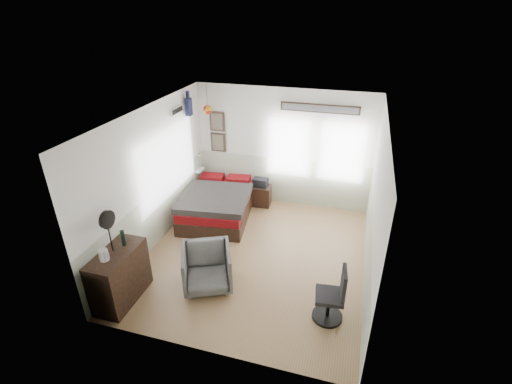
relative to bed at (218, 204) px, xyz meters
The scene contains 12 objects.
ground_plane 1.71m from the bed, 44.26° to the right, with size 4.00×4.50×0.01m, color #9C7148.
room_shell 1.99m from the bed, 41.20° to the right, with size 4.02×4.52×2.71m.
wall_decor 1.96m from the bed, 82.39° to the left, with size 3.55×1.32×1.44m.
bed is the anchor object (origin of this frame).
dresser 2.89m from the bed, 100.62° to the right, with size 0.48×1.00×0.90m, color black.
armchair 2.28m from the bed, 73.01° to the right, with size 0.78×0.80×0.73m, color slate.
nightstand 1.10m from the bed, 45.54° to the left, with size 0.47×0.38×0.47m, color black.
task_chair 3.61m from the bed, 40.48° to the right, with size 0.46×0.46×0.93m.
kettle 3.16m from the bed, 100.64° to the right, with size 0.16×0.14×0.18m.
bottle 2.77m from the bed, 100.99° to the right, with size 0.07×0.07×0.26m, color black.
stand_fan 3.08m from the bed, 101.76° to the right, with size 0.08×0.29×0.70m.
black_bag 1.13m from the bed, 45.54° to the left, with size 0.33×0.22×0.20m, color black.
Camera 1 is at (1.59, -5.45, 4.31)m, focal length 26.00 mm.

